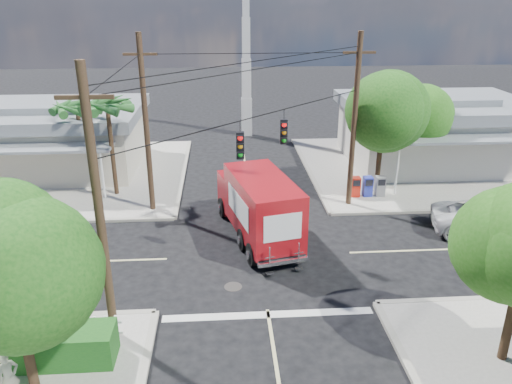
{
  "coord_description": "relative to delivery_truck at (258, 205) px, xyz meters",
  "views": [
    {
      "loc": [
        -1.47,
        -19.09,
        10.63
      ],
      "look_at": [
        0.0,
        2.0,
        2.2
      ],
      "focal_mm": 35.0,
      "sensor_mm": 36.0,
      "label": 1
    }
  ],
  "objects": [
    {
      "name": "ground",
      "position": [
        -0.09,
        -1.87,
        -1.59
      ],
      "size": [
        120.0,
        120.0,
        0.0
      ],
      "primitive_type": "plane",
      "color": "black",
      "rests_on": "ground"
    },
    {
      "name": "building_ne",
      "position": [
        12.41,
        10.09,
        0.73
      ],
      "size": [
        11.8,
        10.2,
        4.5
      ],
      "color": "silver",
      "rests_on": "sidewalk_ne"
    },
    {
      "name": "utility_poles",
      "position": [
        -1.67,
        -0.27,
        3.08
      ],
      "size": [
        12.0,
        10.68,
        9.0
      ],
      "color": "#473321",
      "rests_on": "ground"
    },
    {
      "name": "palm_nw_back",
      "position": [
        -9.59,
        7.13,
        3.08
      ],
      "size": [
        3.01,
        3.08,
        5.19
      ],
      "color": "#422D1C",
      "rests_on": "sidewalk_nw"
    },
    {
      "name": "sidewalk_nw",
      "position": [
        -10.96,
        9.01,
        -1.52
      ],
      "size": [
        14.12,
        14.12,
        0.14
      ],
      "color": "#9F9A8F",
      "rests_on": "ground"
    },
    {
      "name": "tree_ne_back",
      "position": [
        9.72,
        7.08,
        2.6
      ],
      "size": [
        3.77,
        3.66,
        5.82
      ],
      "color": "#422D1C",
      "rests_on": "sidewalk_ne"
    },
    {
      "name": "delivery_truck",
      "position": [
        0.0,
        0.0,
        0.0
      ],
      "size": [
        3.74,
        7.52,
        3.13
      ],
      "color": "black",
      "rests_on": "ground"
    },
    {
      "name": "palm_nw_front",
      "position": [
        -7.59,
        5.63,
        3.45
      ],
      "size": [
        3.01,
        3.08,
        5.59
      ],
      "color": "#422D1C",
      "rests_on": "sidewalk_nw"
    },
    {
      "name": "road_markings",
      "position": [
        -0.09,
        -3.35,
        -1.58
      ],
      "size": [
        32.0,
        32.0,
        0.01
      ],
      "color": "beige",
      "rests_on": "ground"
    },
    {
      "name": "building_nw",
      "position": [
        -12.09,
        10.59,
        0.63
      ],
      "size": [
        10.8,
        10.2,
        4.3
      ],
      "color": "beige",
      "rests_on": "sidewalk_nw"
    },
    {
      "name": "pedestrian",
      "position": [
        -7.52,
        -9.8,
        -0.67
      ],
      "size": [
        0.66,
        0.67,
        1.55
      ],
      "primitive_type": "imported",
      "rotation": [
        0.0,
        0.0,
        0.82
      ],
      "color": "beige",
      "rests_on": "sidewalk_sw"
    },
    {
      "name": "hedge_sw",
      "position": [
        -8.09,
        -8.27,
        -0.9
      ],
      "size": [
        6.2,
        1.2,
        1.1
      ],
      "primitive_type": "cube",
      "color": "#174C19",
      "rests_on": "sidewalk_sw"
    },
    {
      "name": "vending_boxes",
      "position": [
        6.41,
        4.33,
        -0.9
      ],
      "size": [
        1.9,
        0.5,
        1.1
      ],
      "color": "red",
      "rests_on": "sidewalk_ne"
    },
    {
      "name": "parked_car",
      "position": [
        10.98,
        -0.54,
        -0.84
      ],
      "size": [
        5.88,
        3.79,
        1.51
      ],
      "primitive_type": "imported",
      "rotation": [
        0.0,
        0.0,
        1.32
      ],
      "color": "silver",
      "rests_on": "ground"
    },
    {
      "name": "picket_fence",
      "position": [
        -7.89,
        -7.47,
        -0.91
      ],
      "size": [
        5.94,
        0.06,
        1.0
      ],
      "color": "silver",
      "rests_on": "sidewalk_sw"
    },
    {
      "name": "sidewalk_ne",
      "position": [
        10.79,
        9.01,
        -1.52
      ],
      "size": [
        14.12,
        14.12,
        0.14
      ],
      "color": "#9F9A8F",
      "rests_on": "ground"
    },
    {
      "name": "tree_sw_front",
      "position": [
        -7.08,
        -9.42,
        2.74
      ],
      "size": [
        3.88,
        3.78,
        6.03
      ],
      "color": "#422D1C",
      "rests_on": "sidewalk_sw"
    },
    {
      "name": "tree_ne_front",
      "position": [
        7.12,
        4.88,
        3.18
      ],
      "size": [
        4.21,
        4.14,
        6.66
      ],
      "color": "#422D1C",
      "rests_on": "sidewalk_ne"
    },
    {
      "name": "radio_tower",
      "position": [
        0.41,
        18.13,
        4.05
      ],
      "size": [
        0.8,
        0.8,
        17.0
      ],
      "color": "silver",
      "rests_on": "ground"
    }
  ]
}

